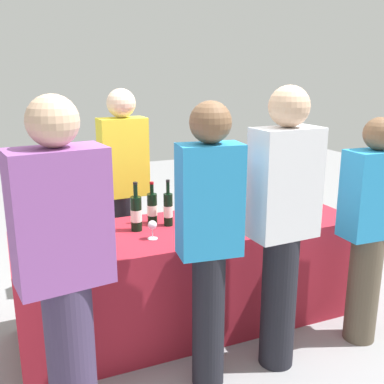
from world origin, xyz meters
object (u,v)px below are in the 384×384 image
(ice_bucket, at_px, (85,221))
(guest_1, at_px, (209,236))
(wine_bottle_4, at_px, (228,199))
(wine_glass_4, at_px, (266,205))
(wine_bottle_2, at_px, (168,209))
(wine_glass_3, at_px, (257,213))
(guest_0, at_px, (64,267))
(guest_2, at_px, (283,221))
(wine_glass_1, at_px, (152,226))
(wine_glass_2, at_px, (236,217))
(wine_bottle_1, at_px, (152,208))
(menu_board, at_px, (245,215))
(server_pouring, at_px, (124,184))
(wine_bottle_0, at_px, (136,213))
(wine_glass_0, at_px, (110,233))
(wine_bottle_3, at_px, (221,204))
(wine_glass_5, at_px, (299,209))
(guest_3, at_px, (370,226))

(ice_bucket, distance_m, guest_1, 0.94)
(wine_bottle_4, height_order, wine_glass_4, wine_bottle_4)
(wine_bottle_2, bearing_deg, wine_glass_3, -24.04)
(guest_0, relative_size, guest_2, 0.99)
(wine_bottle_4, xyz_separation_m, wine_glass_1, (-0.71, -0.30, -0.03))
(wine_glass_2, distance_m, guest_1, 0.63)
(wine_bottle_1, distance_m, guest_0, 1.20)
(guest_0, bearing_deg, wine_bottle_1, 43.97)
(menu_board, bearing_deg, guest_1, -113.56)
(wine_bottle_4, distance_m, guest_0, 1.65)
(wine_glass_4, relative_size, server_pouring, 0.09)
(wine_bottle_2, distance_m, guest_1, 0.74)
(guest_1, distance_m, menu_board, 2.24)
(wine_bottle_0, bearing_deg, menu_board, 35.30)
(server_pouring, bearing_deg, wine_glass_2, 118.81)
(wine_glass_3, bearing_deg, wine_glass_0, -179.33)
(wine_bottle_0, height_order, wine_glass_0, wine_bottle_0)
(guest_1, bearing_deg, guest_2, 6.66)
(wine_bottle_2, relative_size, wine_bottle_3, 1.14)
(wine_bottle_0, xyz_separation_m, ice_bucket, (-0.35, 0.03, -0.02))
(wine_glass_0, height_order, guest_0, guest_0)
(guest_0, xyz_separation_m, menu_board, (2.06, 1.87, -0.57))
(wine_glass_4, height_order, ice_bucket, ice_bucket)
(wine_bottle_4, relative_size, wine_glass_5, 2.51)
(wine_glass_4, xyz_separation_m, guest_0, (-1.55, -0.70, 0.07))
(wine_glass_5, relative_size, menu_board, 0.18)
(wine_bottle_4, distance_m, wine_glass_4, 0.31)
(guest_1, relative_size, guest_2, 0.96)
(wine_bottle_2, bearing_deg, ice_bucket, 178.52)
(wine_bottle_1, relative_size, guest_0, 0.18)
(wine_bottle_0, bearing_deg, wine_glass_5, -13.09)
(guest_2, height_order, guest_3, guest_2)
(wine_bottle_0, height_order, wine_glass_5, wine_bottle_0)
(wine_glass_4, bearing_deg, wine_glass_2, -157.97)
(guest_1, bearing_deg, wine_bottle_2, 94.85)
(wine_bottle_4, xyz_separation_m, menu_board, (0.71, 0.93, -0.50))
(wine_bottle_0, bearing_deg, wine_bottle_2, 2.68)
(wine_bottle_4, relative_size, guest_0, 0.19)
(guest_1, bearing_deg, wine_glass_3, 45.89)
(wine_bottle_1, relative_size, wine_glass_1, 2.44)
(wine_bottle_1, relative_size, ice_bucket, 1.28)
(wine_bottle_4, distance_m, wine_glass_5, 0.54)
(wine_glass_3, distance_m, wine_glass_4, 0.19)
(wine_glass_3, bearing_deg, guest_3, -40.95)
(wine_glass_2, relative_size, server_pouring, 0.08)
(wine_glass_0, bearing_deg, wine_glass_4, 6.04)
(wine_bottle_1, height_order, wine_glass_1, wine_bottle_1)
(menu_board, bearing_deg, wine_glass_4, -101.54)
(wine_glass_1, relative_size, guest_0, 0.07)
(wine_glass_1, xyz_separation_m, wine_glass_3, (0.76, -0.05, 0.01))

